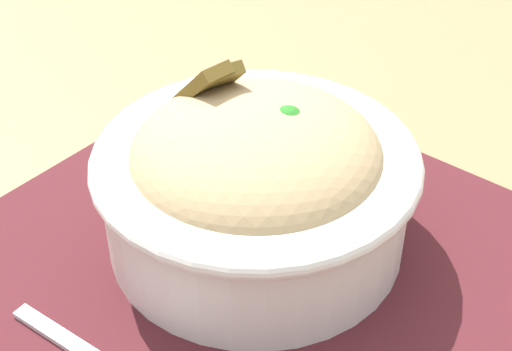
% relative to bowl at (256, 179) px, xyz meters
% --- Properties ---
extents(placemat, '(0.42, 0.36, 0.00)m').
position_rel_bowl_xyz_m(placemat, '(0.05, 0.02, -0.05)').
color(placemat, '#47191E').
rests_on(placemat, table).
extents(bowl, '(0.19, 0.19, 0.11)m').
position_rel_bowl_xyz_m(bowl, '(0.00, 0.00, 0.00)').
color(bowl, silver).
rests_on(bowl, placemat).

